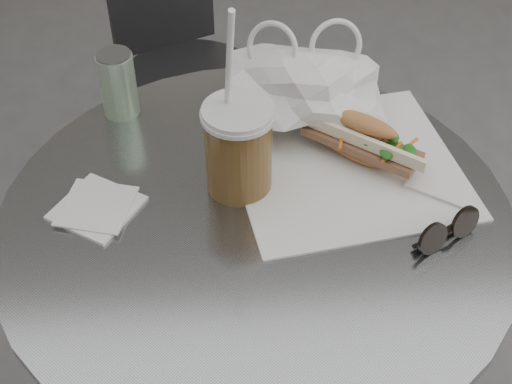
{
  "coord_description": "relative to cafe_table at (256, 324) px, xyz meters",
  "views": [
    {
      "loc": [
        -0.05,
        -0.53,
        1.49
      ],
      "look_at": [
        0.0,
        0.19,
        0.79
      ],
      "focal_mm": 50.0,
      "sensor_mm": 36.0,
      "label": 1
    }
  ],
  "objects": [
    {
      "name": "napkin_stack",
      "position": [
        -0.23,
        0.02,
        0.28
      ],
      "size": [
        0.15,
        0.15,
        0.01
      ],
      "color": "white",
      "rests_on": "cafe_table"
    },
    {
      "name": "cafe_table",
      "position": [
        0.0,
        0.0,
        0.0
      ],
      "size": [
        0.76,
        0.76,
        0.74
      ],
      "color": "slate",
      "rests_on": "ground"
    },
    {
      "name": "plastic_bag",
      "position": [
        0.09,
        0.22,
        0.34
      ],
      "size": [
        0.28,
        0.24,
        0.12
      ],
      "primitive_type": null,
      "rotation": [
        0.0,
        0.0,
        -0.19
      ],
      "color": "white",
      "rests_on": "cafe_table"
    },
    {
      "name": "drink_can",
      "position": [
        -0.21,
        0.26,
        0.33
      ],
      "size": [
        0.06,
        0.06,
        0.12
      ],
      "color": "#599959",
      "rests_on": "cafe_table"
    },
    {
      "name": "iced_coffee",
      "position": [
        -0.02,
        0.06,
        0.35
      ],
      "size": [
        0.11,
        0.11,
        0.31
      ],
      "color": "brown",
      "rests_on": "cafe_table"
    },
    {
      "name": "sunglasses",
      "position": [
        0.26,
        -0.07,
        0.29
      ],
      "size": [
        0.1,
        0.07,
        0.05
      ],
      "rotation": [
        0.0,
        0.0,
        0.49
      ],
      "color": "black",
      "rests_on": "cafe_table"
    },
    {
      "name": "chair_far",
      "position": [
        -0.13,
        0.84,
        -0.16
      ],
      "size": [
        0.38,
        0.4,
        0.67
      ],
      "rotation": [
        0.0,
        0.0,
        3.54
      ],
      "color": "#2A2A2D",
      "rests_on": "ground"
    },
    {
      "name": "banh_mi",
      "position": [
        0.17,
        0.11,
        0.31
      ],
      "size": [
        0.23,
        0.21,
        0.08
      ],
      "rotation": [
        0.0,
        0.0,
        -0.66
      ],
      "color": "#BC7747",
      "rests_on": "sandwich_paper"
    },
    {
      "name": "sandwich_paper",
      "position": [
        0.15,
        0.09,
        0.28
      ],
      "size": [
        0.39,
        0.38,
        0.0
      ],
      "primitive_type": "cube",
      "rotation": [
        0.0,
        0.0,
        0.16
      ],
      "color": "white",
      "rests_on": "cafe_table"
    }
  ]
}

